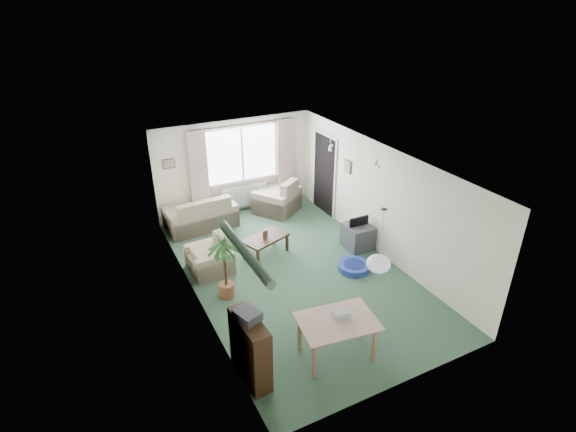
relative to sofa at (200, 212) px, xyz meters
name	(u,v)px	position (x,y,z in m)	size (l,w,h in m)	color
ground	(295,272)	(1.10, -2.75, -0.41)	(6.50, 6.50, 0.00)	#32533B
window	(242,154)	(1.30, 0.48, 1.09)	(1.80, 0.03, 1.30)	white
curtain_rod	(242,124)	(1.30, 0.40, 1.86)	(2.60, 0.03, 0.03)	black
curtain_left	(199,172)	(0.15, 0.38, 0.86)	(0.45, 0.08, 2.00)	beige
curtain_right	(285,157)	(2.45, 0.38, 0.86)	(0.45, 0.08, 2.00)	beige
radiator	(244,195)	(1.30, 0.44, -0.01)	(1.20, 0.10, 0.55)	white
doorway	(324,175)	(3.08, -0.55, 0.59)	(0.03, 0.95, 2.00)	black
pendant_lamp	(378,264)	(1.30, -5.05, 1.07)	(0.36, 0.36, 0.36)	white
tinsel_garland	(244,251)	(-0.82, -5.05, 1.87)	(1.60, 1.60, 0.12)	#196626
bauble_cluster_a	(331,146)	(2.40, -1.85, 1.81)	(0.20, 0.20, 0.20)	silver
bauble_cluster_b	(377,161)	(2.70, -3.05, 1.81)	(0.20, 0.20, 0.20)	silver
wall_picture_back	(169,164)	(-0.50, 0.48, 1.14)	(0.28, 0.03, 0.22)	brown
wall_picture_right	(348,167)	(3.08, -1.55, 1.14)	(0.03, 0.24, 0.30)	brown
sofa	(200,212)	(0.00, 0.00, 0.00)	(1.63, 0.87, 0.82)	beige
armchair_corner	(277,195)	(2.00, -0.02, 0.04)	(0.99, 0.94, 0.89)	#BAA58D
armchair_left	(209,255)	(-0.40, -1.90, -0.04)	(0.83, 0.79, 0.75)	#BDB08F
coffee_table	(266,246)	(0.86, -1.86, -0.19)	(0.97, 0.54, 0.44)	black
photo_frame	(265,234)	(0.85, -1.87, 0.11)	(0.12, 0.02, 0.16)	#4E3228
bookshelf	(250,349)	(-0.74, -4.88, 0.11)	(0.29, 0.86, 1.05)	black
hifi_box	(247,315)	(-0.74, -4.85, 0.71)	(0.28, 0.35, 0.14)	#404046
houseplant	(225,264)	(-0.39, -2.86, 0.30)	(0.61, 0.61, 1.43)	#205F23
dining_table	(336,339)	(0.60, -5.09, -0.07)	(1.08, 0.72, 0.67)	tan
gift_box	(341,314)	(0.70, -5.02, 0.32)	(0.25, 0.18, 0.12)	silver
tv_cube	(358,237)	(2.80, -2.50, -0.13)	(0.55, 0.61, 0.55)	#333437
pet_bed	(354,267)	(2.23, -3.20, -0.34)	(0.66, 0.66, 0.13)	#212C98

